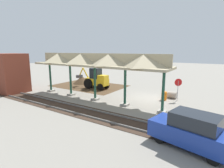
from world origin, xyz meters
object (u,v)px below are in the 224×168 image
at_px(stop_sign, 178,85).
at_px(backhoe, 96,79).
at_px(concrete_pipe, 172,95).
at_px(distant_parked_car, 191,131).
at_px(traffic_barrel, 164,96).
at_px(brick_utility_building, 11,73).

distance_m(stop_sign, backhoe, 10.83).
xyz_separation_m(stop_sign, concrete_pipe, (0.73, -0.76, -1.32)).
bearing_deg(backhoe, concrete_pipe, -176.90).
relative_size(distant_parked_car, traffic_barrel, 4.97).
bearing_deg(distant_parked_car, brick_utility_building, -4.57).
bearing_deg(distant_parked_car, backhoe, -33.88).
height_order(stop_sign, traffic_barrel, stop_sign).
xyz_separation_m(backhoe, distant_parked_car, (-13.50, 9.06, -0.28)).
relative_size(backhoe, brick_utility_building, 1.08).
height_order(backhoe, traffic_barrel, backhoe).
height_order(stop_sign, backhoe, backhoe).
bearing_deg(distant_parked_car, concrete_pipe, -70.44).
height_order(stop_sign, concrete_pipe, stop_sign).
distance_m(stop_sign, traffic_barrel, 1.81).
xyz_separation_m(backhoe, traffic_barrel, (-9.56, 0.63, -0.82)).
bearing_deg(backhoe, traffic_barrel, 176.25).
bearing_deg(traffic_barrel, brick_utility_building, 21.45).
height_order(distant_parked_car, traffic_barrel, distant_parked_car).
xyz_separation_m(stop_sign, backhoe, (10.82, -0.22, -0.42)).
relative_size(concrete_pipe, traffic_barrel, 1.08).
distance_m(distant_parked_car, traffic_barrel, 9.33).
xyz_separation_m(stop_sign, brick_utility_building, (18.44, 7.16, 0.71)).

